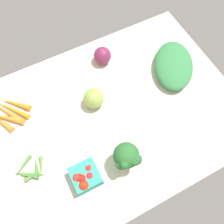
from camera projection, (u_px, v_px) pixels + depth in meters
The scene contains 8 objects.
tablecloth at pixel (112, 115), 98.87cm from camera, with size 104.00×76.00×2.00cm, color beige.
heirloom_tomato_green at pixel (94, 98), 96.31cm from camera, with size 8.35×8.35×8.35cm, color #8FAD4C.
carrot_bunch at pixel (7, 113), 96.90cm from camera, with size 18.99×17.62×2.61cm.
red_onion_near_basket at pixel (102, 56), 105.76cm from camera, with size 7.70×7.70×7.70cm, color #782548.
okra_pile at pixel (31, 172), 87.30cm from camera, with size 12.42×11.02×1.80cm.
leafy_greens_clump at pixel (174, 65), 104.46cm from camera, with size 25.88×16.58×6.31cm, color #337B44.
berry_basket at pixel (85, 177), 83.85cm from camera, with size 9.53×9.53×7.29cm.
broccoli_head at pixel (127, 157), 81.82cm from camera, with size 9.41×9.54×13.37cm.
Camera 1 is at (-18.76, -36.20, 91.08)cm, focal length 38.57 mm.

